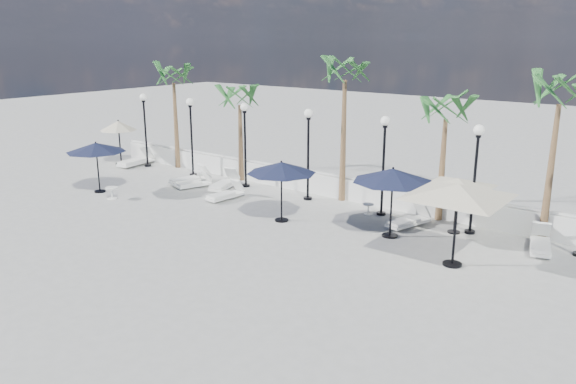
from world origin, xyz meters
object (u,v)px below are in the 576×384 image
Objects in this scene: parasol_cream_sq_a at (458,179)px; parasol_cream_sq_b at (459,184)px; lounger_0 at (194,183)px; lounger_1 at (136,161)px; parasol_navy_mid at (281,168)px; parasol_navy_right at (393,176)px; parasol_cream_small at (118,126)px; lounger_6 at (541,244)px; parasol_navy_left at (96,148)px; lounger_4 at (226,194)px; lounger_2 at (225,183)px; lounger_5 at (408,220)px; lounger_3 at (191,179)px.

parasol_cream_sq_b is at bearing -69.37° from parasol_cream_sq_a.
lounger_0 is 0.77× the size of lounger_1.
parasol_navy_right is at bearing 12.99° from parasol_navy_mid.
parasol_cream_small reaches higher than lounger_0.
lounger_6 is 0.76× the size of parasol_navy_left.
parasol_navy_mid is 0.60× the size of parasol_cream_sq_a.
parasol_navy_left is (-5.28, -2.54, 1.78)m from lounger_4.
lounger_2 reaches higher than lounger_0.
lounger_6 is 5.18m from parasol_navy_right.
lounger_4 is 0.43× the size of parasol_cream_sq_a.
parasol_navy_mid is 0.47× the size of parasol_cream_sq_b.
parasol_cream_sq_a is at bearing 46.64° from parasol_navy_right.
parasol_navy_left reaches higher than lounger_1.
lounger_1 is 0.41× the size of parasol_cream_sq_b.
lounger_4 is 6.13m from parasol_navy_left.
lounger_2 is 1.08× the size of lounger_6.
parasol_navy_right is at bearing -133.36° from parasol_cream_sq_a.
parasol_navy_right is at bearing -12.32° from lounger_1.
parasol_cream_sq_b is (11.64, -2.30, 2.27)m from lounger_2.
lounger_2 is 0.77× the size of parasol_navy_right.
lounger_0 is 7.06m from parasol_cream_small.
parasol_cream_sq_a is at bearing 25.06° from parasol_navy_mid.
parasol_navy_right is (10.19, -0.44, 1.96)m from lounger_0.
parasol_cream_sq_b reaches higher than parasol_cream_small.
lounger_1 is 0.86× the size of parasol_navy_left.
parasol_navy_left is at bearing -163.43° from parasol_cream_sq_a.
parasol_cream_sq_b reaches higher than lounger_5.
lounger_0 is 0.81× the size of lounger_2.
lounger_0 is 0.62× the size of parasol_navy_right.
parasol_cream_sq_a reaches higher than lounger_5.
lounger_0 is 5.98m from lounger_1.
lounger_0 is 14.73m from lounger_6.
parasol_navy_right reaches higher than parasol_navy_left.
parasol_cream_sq_a is (17.64, -0.02, 1.70)m from lounger_1.
parasol_navy_right is (12.99, 2.63, 0.16)m from parasol_navy_left.
lounger_4 is 12.33m from lounger_6.
parasol_cream_small reaches higher than parasol_navy_mid.
parasol_cream_sq_b reaches higher than lounger_4.
parasol_navy_mid reaches higher than parasol_cream_sq_a.
lounger_6 is 4.09m from parasol_cream_sq_b.
parasol_cream_small is at bearing 175.15° from parasol_navy_right.
lounger_1 is 5.33m from lounger_3.
lounger_5 is 2.37m from parasol_navy_right.
parasol_navy_right is at bearing -24.34° from lounger_2.
parasol_navy_right is at bearing -75.09° from lounger_5.
parasol_cream_small is at bearing -167.63° from lounger_1.
lounger_0 is at bearing -8.46° from parasol_cream_small.
parasol_cream_small reaches higher than lounger_6.
lounger_1 is 17.73m from parasol_cream_sq_a.
lounger_4 is at bearing 167.12° from parasol_navy_mid.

